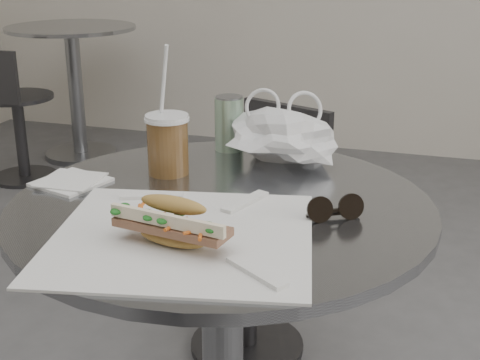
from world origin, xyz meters
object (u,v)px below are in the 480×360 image
(cafe_table, at_px, (223,334))
(sunglasses, at_px, (335,210))
(bg_chair, at_px, (14,122))
(bg_table, at_px, (75,76))
(iced_coffee, at_px, (168,143))
(chair_far, at_px, (256,246))
(banh_mi, at_px, (173,223))
(drink_can, at_px, (229,123))

(cafe_table, relative_size, sunglasses, 8.06)
(bg_chair, bearing_deg, sunglasses, -42.35)
(bg_table, bearing_deg, iced_coffee, -55.16)
(bg_chair, bearing_deg, iced_coffee, -46.00)
(chair_far, distance_m, iced_coffee, 0.73)
(sunglasses, bearing_deg, bg_table, 98.30)
(bg_chair, distance_m, banh_mi, 2.60)
(bg_chair, height_order, banh_mi, banh_mi)
(cafe_table, distance_m, bg_table, 2.72)
(bg_table, bearing_deg, drink_can, -51.33)
(chair_far, bearing_deg, sunglasses, 137.80)
(chair_far, height_order, iced_coffee, iced_coffee)
(bg_table, relative_size, iced_coffee, 2.87)
(banh_mi, xyz_separation_m, iced_coffee, (-0.14, 0.31, 0.02))
(chair_far, distance_m, bg_chair, 1.89)
(bg_table, height_order, drink_can, drink_can)
(cafe_table, bearing_deg, drink_can, 105.29)
(bg_table, bearing_deg, cafe_table, -53.97)
(sunglasses, bearing_deg, cafe_table, 143.82)
(sunglasses, bearing_deg, drink_can, 100.94)
(drink_can, bearing_deg, chair_far, 95.95)
(chair_far, xyz_separation_m, drink_can, (0.04, -0.37, 0.47))
(cafe_table, xyz_separation_m, sunglasses, (0.21, -0.02, 0.29))
(cafe_table, xyz_separation_m, drink_can, (-0.08, 0.31, 0.33))
(bg_chair, bearing_deg, bg_table, 79.83)
(cafe_table, relative_size, banh_mi, 3.21)
(bg_chair, bearing_deg, chair_far, -33.68)
(banh_mi, bearing_deg, bg_table, 133.04)
(iced_coffee, distance_m, drink_can, 0.20)
(chair_far, relative_size, sunglasses, 7.74)
(cafe_table, height_order, sunglasses, sunglasses)
(bg_chair, xyz_separation_m, sunglasses, (1.89, -1.75, 0.44))
(cafe_table, bearing_deg, bg_table, 126.03)
(cafe_table, height_order, bg_chair, cafe_table)
(cafe_table, xyz_separation_m, iced_coffee, (-0.15, 0.12, 0.34))
(bg_chair, distance_m, sunglasses, 2.62)
(chair_far, distance_m, drink_can, 0.60)
(sunglasses, xyz_separation_m, drink_can, (-0.29, 0.32, 0.04))
(banh_mi, xyz_separation_m, drink_can, (-0.07, 0.50, 0.02))
(cafe_table, relative_size, bg_chair, 1.09)
(bg_chair, relative_size, iced_coffee, 2.70)
(iced_coffee, bearing_deg, drink_can, 70.23)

